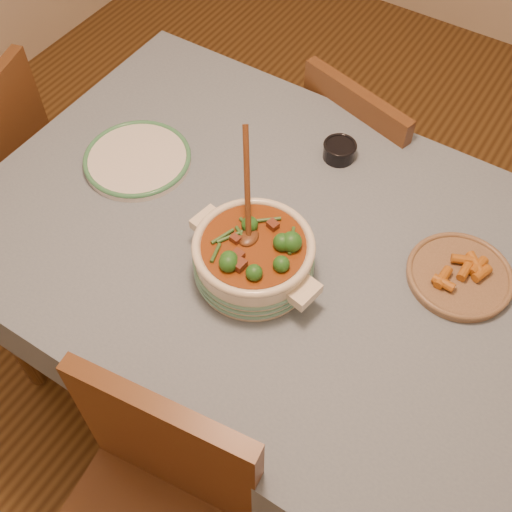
{
  "coord_description": "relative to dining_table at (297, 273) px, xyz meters",
  "views": [
    {
      "loc": [
        0.42,
        -0.85,
        2.01
      ],
      "look_at": [
        -0.04,
        -0.13,
        0.85
      ],
      "focal_mm": 45.0,
      "sensor_mm": 36.0,
      "label": 1
    }
  ],
  "objects": [
    {
      "name": "fried_plate",
      "position": [
        0.36,
        0.14,
        0.11
      ],
      "size": [
        0.31,
        0.31,
        0.04
      ],
      "rotation": [
        0.0,
        0.0,
        -0.3
      ],
      "color": "#8F6F4F",
      "rests_on": "dining_table"
    },
    {
      "name": "dining_table",
      "position": [
        0.0,
        0.0,
        0.0
      ],
      "size": [
        1.68,
        1.08,
        0.76
      ],
      "color": "brown",
      "rests_on": "floor"
    },
    {
      "name": "floor",
      "position": [
        0.0,
        0.0,
        -0.66
      ],
      "size": [
        4.5,
        4.5,
        0.0
      ],
      "primitive_type": "plane",
      "color": "#472C14",
      "rests_on": "ground"
    },
    {
      "name": "chair_far",
      "position": [
        -0.09,
        0.63,
        -0.19
      ],
      "size": [
        0.48,
        0.48,
        0.83
      ],
      "rotation": [
        0.0,
        0.0,
        2.87
      ],
      "color": "brown",
      "rests_on": "floor"
    },
    {
      "name": "white_plate",
      "position": [
        -0.52,
        0.02,
        0.11
      ],
      "size": [
        0.33,
        0.33,
        0.03
      ],
      "rotation": [
        0.0,
        0.0,
        0.16
      ],
      "color": "silver",
      "rests_on": "dining_table"
    },
    {
      "name": "stew_casserole",
      "position": [
        -0.06,
        -0.11,
        0.16
      ],
      "size": [
        0.36,
        0.32,
        0.33
      ],
      "rotation": [
        0.0,
        0.0,
        -0.17
      ],
      "color": "#F0E5C9",
      "rests_on": "dining_table"
    },
    {
      "name": "condiment_bowl",
      "position": [
        -0.07,
        0.34,
        0.12
      ],
      "size": [
        0.09,
        0.09,
        0.05
      ],
      "rotation": [
        0.0,
        0.0,
        0.05
      ],
      "color": "black",
      "rests_on": "dining_table"
    }
  ]
}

